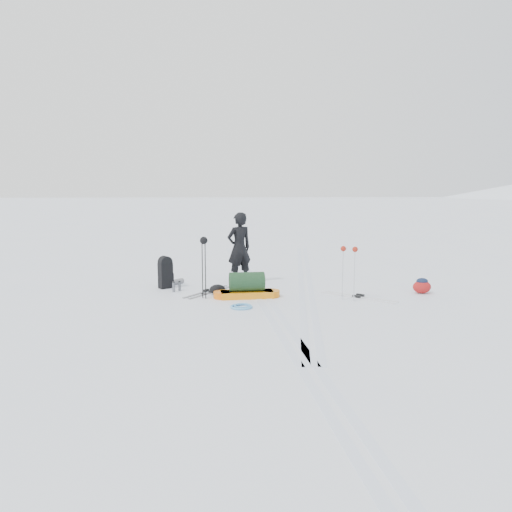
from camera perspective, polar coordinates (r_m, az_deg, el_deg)
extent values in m
plane|color=white|center=(12.16, 0.58, -4.46)|extent=(200.00, 200.00, 0.00)
cube|color=silver|center=(12.15, 0.02, -4.44)|extent=(1.40, 17.97, 0.01)
cube|color=silver|center=(12.17, 1.15, -4.43)|extent=(1.40, 17.97, 0.01)
cube|color=silver|center=(14.25, 5.15, -2.61)|extent=(2.09, 13.88, 0.01)
cube|color=silver|center=(14.29, 6.10, -2.60)|extent=(2.09, 13.88, 0.01)
imported|color=black|center=(13.41, -1.93, 0.90)|extent=(0.84, 0.73, 1.93)
cube|color=orange|center=(11.87, -1.05, -4.38)|extent=(1.27, 0.61, 0.15)
cylinder|color=orange|center=(11.95, 1.65, -4.30)|extent=(0.49, 0.49, 0.15)
cylinder|color=orange|center=(11.82, -3.79, -4.46)|extent=(0.49, 0.49, 0.15)
cylinder|color=black|center=(11.81, -1.06, -2.94)|extent=(0.86, 0.52, 0.45)
cube|color=black|center=(13.09, -10.30, -2.21)|extent=(0.41, 0.38, 0.66)
cylinder|color=black|center=(13.03, -10.34, -0.70)|extent=(0.39, 0.36, 0.32)
cube|color=black|center=(13.20, -9.67, -2.53)|extent=(0.16, 0.18, 0.28)
cylinder|color=slate|center=(13.57, -9.20, -2.94)|extent=(0.45, 0.48, 0.14)
cylinder|color=black|center=(11.75, -6.15, -1.58)|extent=(0.03, 0.03, 1.35)
cylinder|color=black|center=(11.69, -5.81, -1.63)|extent=(0.03, 0.03, 1.35)
torus|color=black|center=(11.86, -6.11, -4.30)|extent=(0.12, 0.12, 0.01)
torus|color=black|center=(11.80, -5.77, -4.35)|extent=(0.12, 0.12, 0.01)
sphere|color=black|center=(11.62, -6.00, 1.78)|extent=(0.18, 0.18, 0.18)
cylinder|color=silver|center=(11.71, 9.88, -2.12)|extent=(0.03, 0.03, 1.18)
cylinder|color=silver|center=(11.63, 11.18, -2.22)|extent=(0.03, 0.03, 1.18)
torus|color=#A0A3A7|center=(11.80, 9.82, -4.51)|extent=(0.11, 0.11, 0.01)
torus|color=#9FA1A5|center=(11.73, 11.11, -4.62)|extent=(0.11, 0.11, 0.01)
sphere|color=maroon|center=(11.61, 9.95, 0.83)|extent=(0.13, 0.13, 0.13)
sphere|color=maroon|center=(11.54, 11.26, 0.75)|extent=(0.13, 0.13, 0.13)
cube|color=gray|center=(12.45, -5.09, -4.15)|extent=(1.08, 1.47, 0.02)
cube|color=gray|center=(12.56, -5.73, -4.06)|extent=(1.08, 1.47, 0.02)
cube|color=black|center=(12.45, -5.09, -4.01)|extent=(0.16, 0.18, 0.05)
cube|color=black|center=(12.55, -5.73, -3.91)|extent=(0.16, 0.18, 0.05)
cube|color=silver|center=(12.03, 11.41, -4.71)|extent=(1.46, 1.36, 0.02)
cube|color=silver|center=(12.20, 11.82, -4.55)|extent=(1.46, 1.36, 0.02)
cube|color=black|center=(12.02, 11.41, -4.55)|extent=(0.19, 0.18, 0.05)
cube|color=black|center=(12.19, 11.83, -4.39)|extent=(0.19, 0.18, 0.05)
torus|color=#5AAADC|center=(10.89, -1.69, -5.81)|extent=(0.62, 0.62, 0.05)
torus|color=#549BCD|center=(10.92, -1.53, -5.71)|extent=(0.48, 0.48, 0.04)
ellipsoid|color=maroon|center=(12.95, 18.43, -3.37)|extent=(0.56, 0.52, 0.32)
ellipsoid|color=black|center=(12.93, 18.46, -2.75)|extent=(0.36, 0.34, 0.16)
cylinder|color=slate|center=(12.62, -9.39, -3.55)|extent=(0.07, 0.07, 0.24)
cylinder|color=#575A5F|center=(12.76, -8.73, -3.45)|extent=(0.07, 0.07, 0.22)
cylinder|color=black|center=(12.59, -9.40, -2.95)|extent=(0.06, 0.06, 0.03)
cylinder|color=black|center=(12.73, -8.74, -2.90)|extent=(0.06, 0.06, 0.03)
ellipsoid|color=black|center=(12.22, -4.42, -3.83)|extent=(0.48, 0.43, 0.24)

